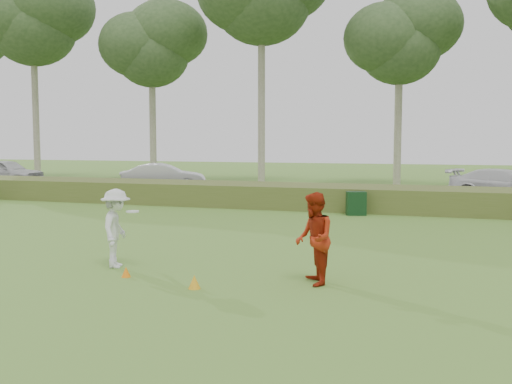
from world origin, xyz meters
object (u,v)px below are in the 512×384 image
(player_white, at_px, (116,228))
(player_red, at_px, (314,239))
(car_right, at_px, (506,185))
(cone_orange, at_px, (126,272))
(utility_cabinet, at_px, (356,203))
(car_left, at_px, (6,172))
(car_mid, at_px, (164,177))
(cone_yellow, at_px, (194,282))

(player_white, relative_size, player_red, 0.97)
(car_right, bearing_deg, cone_orange, 174.27)
(utility_cabinet, xyz_separation_m, car_left, (-22.05, 7.20, 0.41))
(car_left, distance_m, car_mid, 11.04)
(player_white, height_order, player_red, player_red)
(cone_yellow, xyz_separation_m, car_right, (6.71, 17.51, 0.64))
(car_mid, bearing_deg, cone_yellow, -173.71)
(utility_cabinet, relative_size, car_left, 0.19)
(car_right, bearing_deg, player_red, -175.77)
(car_left, bearing_deg, cone_orange, -138.41)
(player_white, xyz_separation_m, cone_orange, (0.66, -0.72, -0.73))
(player_red, relative_size, car_left, 0.37)
(cone_yellow, bearing_deg, cone_orange, 166.79)
(cone_orange, relative_size, cone_yellow, 0.82)
(cone_yellow, distance_m, car_left, 27.86)
(car_mid, height_order, car_right, car_mid)
(car_mid, bearing_deg, car_left, 62.80)
(utility_cabinet, bearing_deg, car_mid, 131.06)
(utility_cabinet, relative_size, car_right, 0.18)
(car_right, bearing_deg, car_mid, 109.82)
(player_red, bearing_deg, player_white, -114.42)
(car_left, bearing_deg, player_white, -138.25)
(car_left, bearing_deg, car_mid, -99.47)
(player_white, distance_m, player_red, 4.26)
(utility_cabinet, bearing_deg, cone_yellow, -115.01)
(player_red, bearing_deg, cone_yellow, -86.29)
(player_red, xyz_separation_m, car_left, (-22.82, 17.48, -0.02))
(car_right, bearing_deg, car_left, 108.28)
(player_red, distance_m, cone_orange, 3.73)
(cone_orange, relative_size, car_mid, 0.05)
(car_mid, xyz_separation_m, car_right, (16.56, -0.12, -0.02))
(car_left, bearing_deg, utility_cabinet, -113.26)
(player_red, xyz_separation_m, cone_yellow, (-1.97, -0.98, -0.73))
(player_white, bearing_deg, car_right, -47.35)
(player_white, distance_m, car_mid, 18.17)
(player_white, xyz_separation_m, player_red, (4.26, -0.12, 0.03))
(cone_yellow, height_order, car_left, car_left)
(cone_orange, height_order, car_right, car_right)
(car_mid, bearing_deg, utility_cabinet, -142.90)
(player_white, height_order, car_right, player_white)
(car_mid, distance_m, car_right, 16.56)
(cone_yellow, relative_size, car_right, 0.05)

